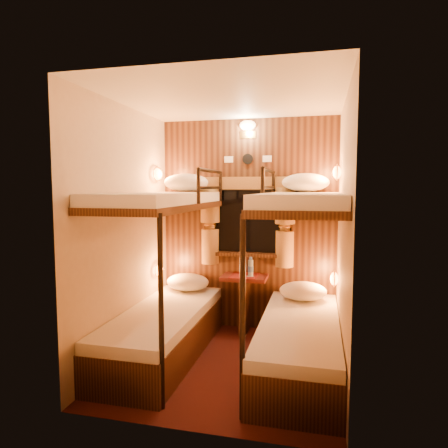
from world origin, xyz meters
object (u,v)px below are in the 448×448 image
(bunk_left, at_px, (164,299))
(table, at_px, (244,296))
(bottle_left, at_px, (243,267))
(bunk_right, at_px, (300,308))
(bottle_right, at_px, (251,268))

(bunk_left, bearing_deg, table, 50.33)
(bottle_left, bearing_deg, bunk_right, -47.96)
(bunk_right, distance_m, bottle_left, 1.00)
(bunk_left, bearing_deg, bottle_right, 46.61)
(bunk_right, bearing_deg, bottle_right, 127.07)
(bunk_left, height_order, bottle_right, bunk_left)
(bottle_left, bearing_deg, bottle_right, 21.09)
(bottle_left, bearing_deg, table, 78.59)
(bunk_left, relative_size, table, 2.90)
(bunk_right, xyz_separation_m, table, (-0.65, 0.78, -0.14))
(bottle_left, height_order, bottle_right, bottle_left)
(bunk_left, relative_size, bunk_right, 1.00)
(bunk_left, height_order, table, bunk_left)
(bunk_left, bearing_deg, bunk_right, 0.00)
(bunk_right, bearing_deg, bottle_left, 132.04)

